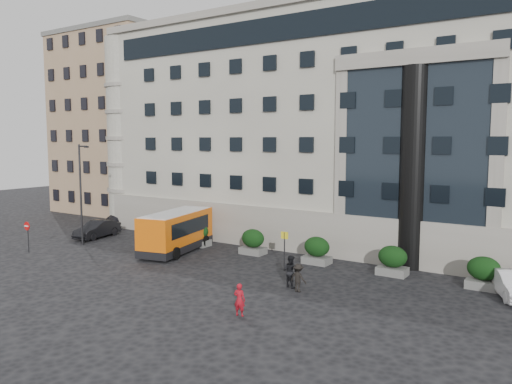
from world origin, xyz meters
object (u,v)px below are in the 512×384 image
(hedge_d, at_px, (392,260))
(street_lamp, at_px, (81,190))
(parked_car_b, at_px, (97,229))
(red_truck, at_px, (177,204))
(bus_stop_sign, at_px, (284,244))
(no_entry_sign, at_px, (27,231))
(parked_car_c, at_px, (118,220))
(pedestrian_b, at_px, (291,271))
(hedge_c, at_px, (317,250))
(pedestrian_c, at_px, (298,278))
(hedge_a, at_px, (198,234))
(hedge_b, at_px, (253,241))
(minibus, at_px, (176,230))
(pedestrian_a, at_px, (240,300))
(hedge_e, at_px, (484,273))
(parked_car_d, at_px, (136,215))

(hedge_d, xyz_separation_m, street_lamp, (-23.54, -4.80, 3.44))
(parked_car_b, bearing_deg, red_truck, 91.35)
(bus_stop_sign, height_order, no_entry_sign, bus_stop_sign)
(street_lamp, relative_size, parked_car_c, 1.79)
(red_truck, bearing_deg, parked_car_c, -79.60)
(bus_stop_sign, bearing_deg, no_entry_sign, -161.92)
(no_entry_sign, relative_size, red_truck, 0.45)
(pedestrian_b, bearing_deg, parked_car_c, -2.04)
(hedge_c, height_order, pedestrian_c, hedge_c)
(hedge_a, distance_m, street_lamp, 9.89)
(hedge_b, height_order, no_entry_sign, no_entry_sign)
(minibus, bearing_deg, pedestrian_a, -48.44)
(hedge_b, height_order, pedestrian_a, hedge_b)
(bus_stop_sign, bearing_deg, minibus, 178.30)
(hedge_a, bearing_deg, bus_stop_sign, -16.42)
(no_entry_sign, xyz_separation_m, parked_car_b, (-0.33, 6.58, -0.92))
(hedge_d, bearing_deg, parked_car_b, -174.82)
(pedestrian_b, bearing_deg, hedge_b, -24.64)
(hedge_c, bearing_deg, pedestrian_a, -82.46)
(hedge_c, relative_size, street_lamp, 0.23)
(hedge_e, height_order, pedestrian_a, hedge_e)
(hedge_d, bearing_deg, red_truck, 158.98)
(hedge_a, bearing_deg, pedestrian_b, -26.13)
(pedestrian_b, bearing_deg, no_entry_sign, 25.68)
(red_truck, bearing_deg, hedge_e, -4.77)
(hedge_b, distance_m, pedestrian_b, 8.57)
(hedge_e, distance_m, pedestrian_c, 10.47)
(hedge_a, xyz_separation_m, parked_car_d, (-13.00, 5.55, -0.25))
(parked_car_b, xyz_separation_m, pedestrian_b, (20.93, -3.43, 0.19))
(hedge_e, height_order, parked_car_b, hedge_e)
(street_lamp, xyz_separation_m, bus_stop_sign, (17.44, 2.00, -2.64))
(bus_stop_sign, bearing_deg, parked_car_b, 178.36)
(hedge_b, bearing_deg, hedge_a, 180.00)
(hedge_a, distance_m, hedge_d, 15.60)
(red_truck, xyz_separation_m, pedestrian_b, (23.45, -16.24, -0.40))
(hedge_e, distance_m, red_truck, 34.31)
(hedge_d, distance_m, minibus, 15.80)
(pedestrian_b, bearing_deg, hedge_c, -61.07)
(no_entry_sign, bearing_deg, pedestrian_b, 8.68)
(hedge_c, distance_m, street_lamp, 19.27)
(hedge_a, bearing_deg, no_entry_sign, -135.52)
(hedge_e, distance_m, bus_stop_sign, 11.67)
(hedge_e, distance_m, pedestrian_a, 14.24)
(parked_car_b, distance_m, pedestrian_a, 22.96)
(hedge_e, relative_size, parked_car_d, 0.38)
(street_lamp, xyz_separation_m, parked_car_b, (-1.39, 2.54, -3.63))
(hedge_c, bearing_deg, hedge_a, 180.00)
(hedge_b, relative_size, parked_car_c, 0.41)
(hedge_c, bearing_deg, street_lamp, -165.33)
(bus_stop_sign, distance_m, minibus, 9.49)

